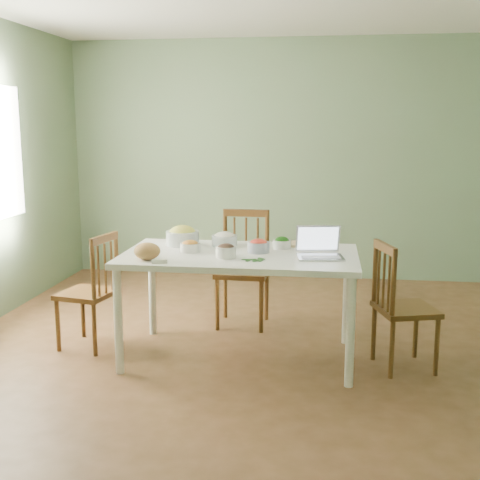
# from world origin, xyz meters

# --- Properties ---
(floor) EXTENTS (5.00, 5.00, 0.00)m
(floor) POSITION_xyz_m (0.00, 0.00, 0.00)
(floor) COLOR #51341B
(floor) RESTS_ON ground
(wall_back) EXTENTS (5.00, 0.00, 2.70)m
(wall_back) POSITION_xyz_m (0.00, 2.50, 1.35)
(wall_back) COLOR #607557
(wall_back) RESTS_ON ground
(wall_front) EXTENTS (5.00, 0.00, 2.70)m
(wall_front) POSITION_xyz_m (0.00, -2.50, 1.35)
(wall_front) COLOR #607557
(wall_front) RESTS_ON ground
(dining_table) EXTENTS (1.73, 0.97, 0.81)m
(dining_table) POSITION_xyz_m (-0.17, -0.12, 0.41)
(dining_table) COLOR white
(dining_table) RESTS_ON floor
(chair_far) EXTENTS (0.46, 0.44, 1.01)m
(chair_far) POSITION_xyz_m (-0.26, 0.65, 0.50)
(chair_far) COLOR #412A12
(chair_far) RESTS_ON floor
(chair_left) EXTENTS (0.46, 0.47, 0.92)m
(chair_left) POSITION_xyz_m (-1.40, -0.05, 0.46)
(chair_left) COLOR #412A12
(chair_left) RESTS_ON floor
(chair_right) EXTENTS (0.49, 0.50, 0.93)m
(chair_right) POSITION_xyz_m (1.04, -0.15, 0.46)
(chair_right) COLOR #412A12
(chair_right) RESTS_ON floor
(bread_boule) EXTENTS (0.19, 0.19, 0.12)m
(bread_boule) POSITION_xyz_m (-0.79, -0.42, 0.87)
(bread_boule) COLOR #A7834C
(bread_boule) RESTS_ON dining_table
(butter_stick) EXTENTS (0.11, 0.06, 0.03)m
(butter_stick) POSITION_xyz_m (-0.67, -0.54, 0.83)
(butter_stick) COLOR white
(butter_stick) RESTS_ON dining_table
(bowl_squash) EXTENTS (0.34, 0.34, 0.15)m
(bowl_squash) POSITION_xyz_m (-0.67, 0.13, 0.89)
(bowl_squash) COLOR gold
(bowl_squash) RESTS_ON dining_table
(bowl_carrot) EXTENTS (0.18, 0.18, 0.08)m
(bowl_carrot) POSITION_xyz_m (-0.55, -0.12, 0.85)
(bowl_carrot) COLOR orange
(bowl_carrot) RESTS_ON dining_table
(bowl_onion) EXTENTS (0.26, 0.26, 0.11)m
(bowl_onion) POSITION_xyz_m (-0.33, 0.14, 0.87)
(bowl_onion) COLOR beige
(bowl_onion) RESTS_ON dining_table
(bowl_mushroom) EXTENTS (0.16, 0.16, 0.10)m
(bowl_mushroom) POSITION_xyz_m (-0.25, -0.27, 0.86)
(bowl_mushroom) COLOR #483121
(bowl_mushroom) RESTS_ON dining_table
(bowl_redpep) EXTENTS (0.21, 0.21, 0.10)m
(bowl_redpep) POSITION_xyz_m (-0.04, -0.07, 0.86)
(bowl_redpep) COLOR red
(bowl_redpep) RESTS_ON dining_table
(bowl_broccoli) EXTENTS (0.18, 0.18, 0.09)m
(bowl_broccoli) POSITION_xyz_m (0.12, 0.10, 0.86)
(bowl_broccoli) COLOR #13460D
(bowl_broccoli) RESTS_ON dining_table
(flatbread) EXTENTS (0.24, 0.24, 0.02)m
(flatbread) POSITION_xyz_m (0.23, 0.25, 0.82)
(flatbread) COLOR #CFBB7C
(flatbread) RESTS_ON dining_table
(basil_bunch) EXTENTS (0.18, 0.18, 0.02)m
(basil_bunch) POSITION_xyz_m (-0.05, -0.34, 0.82)
(basil_bunch) COLOR #1E5D24
(basil_bunch) RESTS_ON dining_table
(laptop) EXTENTS (0.36, 0.33, 0.22)m
(laptop) POSITION_xyz_m (0.42, -0.21, 0.92)
(laptop) COLOR silver
(laptop) RESTS_ON dining_table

